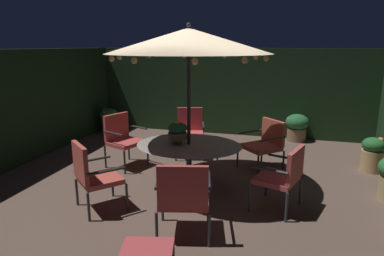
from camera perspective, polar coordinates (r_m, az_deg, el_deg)
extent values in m
cube|color=brown|center=(5.84, 0.77, -9.14)|extent=(7.56, 7.19, 0.02)
cube|color=black|center=(8.83, 6.53, 6.13)|extent=(7.56, 0.30, 2.20)
cube|color=black|center=(7.30, -27.97, 2.99)|extent=(0.30, 7.19, 2.20)
cylinder|color=#2B2E2F|center=(5.71, -0.51, -9.41)|extent=(0.65, 0.65, 0.03)
cylinder|color=#2B2E2F|center=(5.59, -0.52, -6.35)|extent=(0.09, 0.09, 0.68)
ellipsoid|color=#B3A9A1|center=(5.48, -0.53, -2.87)|extent=(1.72, 1.42, 0.03)
cylinder|color=#2C2D33|center=(5.37, -0.54, 1.67)|extent=(0.06, 0.06, 2.28)
cone|color=beige|center=(5.25, -0.57, 14.54)|extent=(2.55, 2.55, 0.38)
sphere|color=#2C2D33|center=(5.25, -0.57, 17.05)|extent=(0.07, 0.07, 0.07)
sphere|color=#F9DB8C|center=(5.11, 12.42, 11.40)|extent=(0.08, 0.08, 0.08)
sphere|color=#F9DB8C|center=(5.72, 10.75, 11.71)|extent=(0.08, 0.08, 0.08)
sphere|color=#F9DB8C|center=(6.24, 5.53, 12.04)|extent=(0.08, 0.08, 0.08)
sphere|color=#F9DB8C|center=(6.40, -1.33, 12.14)|extent=(0.08, 0.08, 0.08)
sphere|color=#F9DB8C|center=(6.20, -7.30, 11.98)|extent=(0.08, 0.08, 0.08)
sphere|color=#F9DB8C|center=(5.66, -12.19, 11.62)|extent=(0.08, 0.08, 0.08)
sphere|color=#F9DB8C|center=(4.99, -13.45, 11.30)|extent=(0.08, 0.08, 0.08)
sphere|color=#F9DB8C|center=(4.37, -9.76, 11.17)|extent=(0.08, 0.08, 0.08)
sphere|color=#F9DB8C|center=(4.10, 0.49, 11.20)|extent=(0.08, 0.08, 0.08)
sphere|color=#F9DB8C|center=(4.40, 8.94, 11.22)|extent=(0.08, 0.08, 0.08)
cylinder|color=olive|center=(5.48, -2.45, -2.24)|extent=(0.14, 0.14, 0.09)
cylinder|color=#846446|center=(5.45, -2.46, -1.26)|extent=(0.31, 0.31, 0.11)
ellipsoid|color=#276941|center=(5.42, -2.47, 0.00)|extent=(0.31, 0.31, 0.19)
sphere|color=yellow|center=(5.41, -2.48, 0.72)|extent=(0.11, 0.11, 0.11)
cylinder|color=#2D302C|center=(5.37, -13.31, -9.21)|extent=(0.04, 0.04, 0.40)
cylinder|color=#2D302C|center=(4.89, -10.95, -11.44)|extent=(0.04, 0.04, 0.40)
cylinder|color=#2D302C|center=(5.23, -18.90, -10.24)|extent=(0.04, 0.04, 0.40)
cylinder|color=#2D302C|center=(4.74, -17.08, -12.69)|extent=(0.04, 0.04, 0.40)
cube|color=#BF4E41|center=(4.96, -15.24, -8.37)|extent=(0.76, 0.76, 0.07)
cube|color=#BF4E41|center=(4.79, -18.37, -5.64)|extent=(0.44, 0.39, 0.52)
cylinder|color=#2D302C|center=(5.14, -16.39, -5.17)|extent=(0.36, 0.41, 0.04)
cylinder|color=#2D302C|center=(4.63, -14.28, -7.11)|extent=(0.36, 0.41, 0.04)
cylinder|color=#2C2E33|center=(4.57, -5.01, -12.98)|extent=(0.04, 0.04, 0.42)
cylinder|color=#2C2E33|center=(4.54, 2.78, -13.11)|extent=(0.04, 0.04, 0.42)
cylinder|color=#2C2E33|center=(4.06, -6.00, -16.68)|extent=(0.04, 0.04, 0.42)
cylinder|color=#2C2E33|center=(4.03, 2.93, -16.88)|extent=(0.04, 0.04, 0.42)
cube|color=#BA4641|center=(4.17, -1.34, -11.87)|extent=(0.71, 0.69, 0.07)
cube|color=#BA4641|center=(3.80, -1.60, -9.90)|extent=(0.57, 0.20, 0.49)
cylinder|color=#2C2E33|center=(4.10, -5.63, -8.64)|extent=(0.17, 0.55, 0.04)
cylinder|color=#2C2E33|center=(4.07, 2.94, -8.77)|extent=(0.17, 0.55, 0.04)
cylinder|color=#2E3235|center=(4.84, 9.68, -11.56)|extent=(0.04, 0.04, 0.41)
cylinder|color=#2E3235|center=(5.36, 12.41, -9.11)|extent=(0.04, 0.04, 0.41)
cylinder|color=#2E3235|center=(4.68, 15.69, -12.84)|extent=(0.04, 0.04, 0.41)
cylinder|color=#2E3235|center=(5.22, 17.85, -10.14)|extent=(0.04, 0.04, 0.41)
cube|color=#BB4B48|center=(4.92, 14.09, -8.30)|extent=(0.68, 0.73, 0.07)
cube|color=#BB4B48|center=(4.77, 17.11, -5.99)|extent=(0.24, 0.57, 0.44)
cylinder|color=#2E3235|center=(4.57, 12.93, -6.93)|extent=(0.49, 0.19, 0.04)
cylinder|color=#2E3235|center=(5.12, 15.42, -4.82)|extent=(0.49, 0.19, 0.04)
cylinder|color=#322D2E|center=(6.02, 11.10, -6.51)|extent=(0.04, 0.04, 0.41)
cylinder|color=#322D2E|center=(6.47, 7.71, -4.90)|extent=(0.04, 0.04, 0.41)
cylinder|color=#322D2E|center=(6.38, 15.20, -5.55)|extent=(0.04, 0.04, 0.41)
cylinder|color=#322D2E|center=(6.81, 11.72, -4.11)|extent=(0.04, 0.04, 0.41)
cube|color=#C0523E|center=(6.34, 11.53, -3.20)|extent=(0.82, 0.82, 0.07)
cube|color=#C0523E|center=(6.45, 13.57, -0.61)|extent=(0.44, 0.47, 0.45)
cylinder|color=#322D2E|center=(6.06, 13.45, -1.86)|extent=(0.43, 0.41, 0.04)
cylinder|color=#322D2E|center=(6.51, 9.94, -0.59)|extent=(0.43, 0.41, 0.04)
cylinder|color=#2A3234|center=(6.76, 1.99, -3.89)|extent=(0.04, 0.04, 0.43)
cylinder|color=#2A3234|center=(6.76, -2.76, -3.88)|extent=(0.04, 0.04, 0.43)
cylinder|color=#2A3234|center=(7.33, 1.85, -2.46)|extent=(0.04, 0.04, 0.43)
cylinder|color=#2A3234|center=(7.34, -2.53, -2.46)|extent=(0.04, 0.04, 0.43)
cube|color=#C3484C|center=(6.97, -0.37, -1.20)|extent=(0.68, 0.71, 0.07)
cube|color=#C3484C|center=(7.19, -0.35, 1.56)|extent=(0.53, 0.20, 0.49)
cylinder|color=#2A3234|center=(6.92, 1.95, 0.48)|extent=(0.19, 0.56, 0.04)
cylinder|color=#2A3234|center=(6.93, -2.68, 0.48)|extent=(0.19, 0.56, 0.04)
cylinder|color=#2A292B|center=(6.60, -7.49, -4.39)|extent=(0.04, 0.04, 0.44)
cylinder|color=#2A292B|center=(6.20, -11.32, -5.73)|extent=(0.04, 0.04, 0.44)
cylinder|color=#2A292B|center=(6.96, -10.65, -3.54)|extent=(0.04, 0.04, 0.44)
cylinder|color=#2A292B|center=(6.59, -14.45, -4.74)|extent=(0.04, 0.04, 0.44)
cube|color=#C54945|center=(6.51, -11.07, -2.45)|extent=(0.69, 0.73, 0.07)
cube|color=#C54945|center=(6.62, -12.66, 0.26)|extent=(0.26, 0.56, 0.49)
cylinder|color=#2A292B|center=(6.64, -9.27, 0.16)|extent=(0.49, 0.21, 0.04)
cylinder|color=#2A292B|center=(6.25, -13.18, -0.88)|extent=(0.49, 0.21, 0.04)
cube|color=#BD4347|center=(3.41, -7.68, -20.24)|extent=(0.58, 0.54, 0.08)
cylinder|color=#7E6048|center=(8.60, 17.23, -1.03)|extent=(0.45, 0.45, 0.31)
ellipsoid|color=#266334|center=(8.53, 17.38, 0.96)|extent=(0.55, 0.55, 0.39)
sphere|color=#B74376|center=(8.58, 18.69, 1.10)|extent=(0.08, 0.08, 0.08)
sphere|color=#B83575|center=(8.64, 17.42, 1.66)|extent=(0.08, 0.08, 0.08)
sphere|color=#BE4278|center=(8.45, 15.97, 1.48)|extent=(0.08, 0.08, 0.08)
sphere|color=#C03D82|center=(8.36, 17.56, 1.25)|extent=(0.07, 0.07, 0.07)
cylinder|color=#896648|center=(9.24, -13.78, 0.35)|extent=(0.40, 0.40, 0.36)
ellipsoid|color=#317335|center=(9.17, -13.89, 2.24)|extent=(0.48, 0.48, 0.34)
sphere|color=#E34A73|center=(9.14, -13.15, 2.28)|extent=(0.09, 0.09, 0.09)
sphere|color=#D6596C|center=(9.27, -13.71, 2.91)|extent=(0.11, 0.11, 0.11)
sphere|color=#E84C72|center=(9.26, -14.59, 3.02)|extent=(0.08, 0.08, 0.08)
sphere|color=#DB477B|center=(9.02, -14.64, 2.50)|extent=(0.07, 0.07, 0.07)
cylinder|color=tan|center=(7.05, 28.06, -4.91)|extent=(0.38, 0.38, 0.40)
ellipsoid|color=#26632E|center=(6.97, 28.34, -2.52)|extent=(0.39, 0.39, 0.27)
sphere|color=orange|center=(6.98, 29.29, -1.80)|extent=(0.10, 0.10, 0.10)
sphere|color=orange|center=(7.11, 28.49, -2.06)|extent=(0.08, 0.08, 0.08)
sphere|color=orange|center=(7.06, 27.82, -1.94)|extent=(0.09, 0.09, 0.09)
sphere|color=orange|center=(6.96, 27.23, -2.37)|extent=(0.07, 0.07, 0.07)
sphere|color=orange|center=(6.84, 28.24, -2.71)|extent=(0.09, 0.09, 0.09)
sphere|color=#DE7746|center=(6.88, 29.30, -2.76)|extent=(0.08, 0.08, 0.08)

